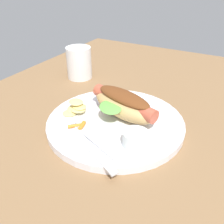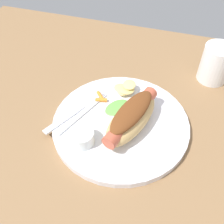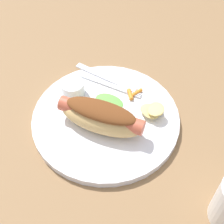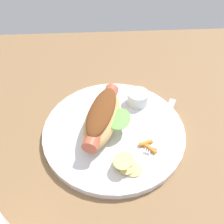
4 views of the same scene
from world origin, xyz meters
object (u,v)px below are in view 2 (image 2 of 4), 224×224
at_px(fork, 82,114).
at_px(drinking_cup, 216,64).
at_px(sauce_ramekin, 82,137).
at_px(chips_pile, 125,88).
at_px(hot_dog, 130,116).
at_px(carrot_garnish, 101,98).
at_px(knife, 72,113).
at_px(plate, 121,124).

distance_m(fork, drinking_cup, 0.37).
bearing_deg(sauce_ramekin, chips_pile, 75.46).
relative_size(hot_dog, drinking_cup, 1.85).
relative_size(carrot_garnish, drinking_cup, 0.36).
xyz_separation_m(hot_dog, chips_pile, (-0.04, 0.10, -0.02)).
bearing_deg(chips_pile, hot_dog, -70.07).
bearing_deg(knife, hot_dog, -61.07).
height_order(hot_dog, drinking_cup, drinking_cup).
distance_m(plate, drinking_cup, 0.30).
bearing_deg(hot_dog, chips_pile, 37.40).
bearing_deg(carrot_garnish, chips_pile, 42.52).
relative_size(fork, drinking_cup, 1.55).
relative_size(fork, chips_pile, 2.31).
xyz_separation_m(fork, drinking_cup, (0.28, 0.23, 0.03)).
bearing_deg(hot_dog, drinking_cup, -17.72).
bearing_deg(carrot_garnish, hot_dog, -35.25).
distance_m(sauce_ramekin, chips_pile, 0.18).
bearing_deg(knife, plate, -57.44).
height_order(knife, chips_pile, chips_pile).
xyz_separation_m(hot_dog, carrot_garnish, (-0.08, 0.06, -0.03)).
relative_size(chips_pile, carrot_garnish, 1.88).
distance_m(fork, carrot_garnish, 0.06).
bearing_deg(hot_dog, plate, 90.15).
relative_size(chips_pile, drinking_cup, 0.67).
xyz_separation_m(hot_dog, drinking_cup, (0.17, 0.24, 0.00)).
xyz_separation_m(fork, knife, (-0.02, -0.00, -0.00)).
xyz_separation_m(sauce_ramekin, drinking_cup, (0.25, 0.31, 0.02)).
xyz_separation_m(plate, drinking_cup, (0.19, 0.23, 0.04)).
relative_size(sauce_ramekin, carrot_garnish, 1.43).
distance_m(plate, knife, 0.11).
xyz_separation_m(plate, knife, (-0.11, -0.01, 0.01)).
xyz_separation_m(sauce_ramekin, carrot_garnish, (-0.00, 0.13, -0.01)).
relative_size(knife, carrot_garnish, 4.52).
relative_size(knife, chips_pile, 2.40).
xyz_separation_m(plate, fork, (-0.09, -0.00, 0.01)).
bearing_deg(fork, drinking_cup, -27.59).
height_order(sauce_ramekin, chips_pile, sauce_ramekin).
xyz_separation_m(carrot_garnish, drinking_cup, (0.25, 0.18, 0.03)).
distance_m(sauce_ramekin, drinking_cup, 0.40).
distance_m(plate, carrot_garnish, 0.08).
height_order(plate, hot_dog, hot_dog).
distance_m(hot_dog, knife, 0.14).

